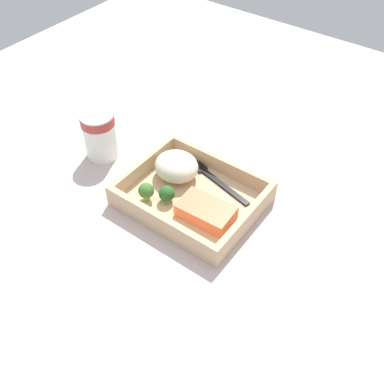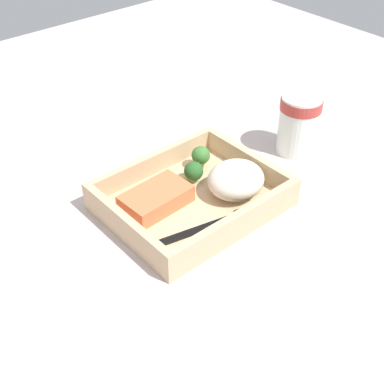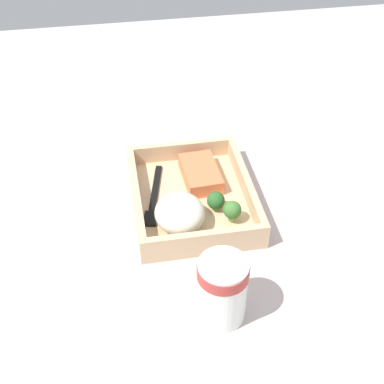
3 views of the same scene
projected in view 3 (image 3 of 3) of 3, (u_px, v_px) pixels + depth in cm
name	position (u px, v px, depth cm)	size (l,w,h in cm)	color
ground_plane	(192.00, 208.00, 93.90)	(160.00, 160.00, 2.00)	beige
takeout_tray	(192.00, 201.00, 92.86)	(25.17, 20.27, 1.20)	tan
tray_rim	(192.00, 191.00, 91.37)	(25.17, 20.27, 3.41)	tan
salmon_fillet	(201.00, 174.00, 95.59)	(10.11, 6.07, 2.66)	#F57245
mashed_potatoes	(180.00, 213.00, 85.87)	(8.91, 8.14, 5.16)	silver
broccoli_floret_1	(216.00, 201.00, 89.24)	(3.04, 3.04, 3.44)	#759952
broccoli_floret_2	(232.00, 210.00, 86.77)	(3.00, 3.00, 3.91)	#799F5D
fork	(154.00, 198.00, 92.17)	(15.77, 5.11, 0.44)	black
paper_cup	(221.00, 287.00, 71.71)	(6.96, 6.96, 10.39)	white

